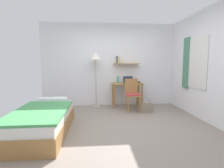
# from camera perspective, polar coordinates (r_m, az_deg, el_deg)

# --- Properties ---
(ground_plane) EXTENTS (5.28, 5.28, 0.00)m
(ground_plane) POSITION_cam_1_polar(r_m,az_deg,el_deg) (3.87, 2.50, -13.45)
(ground_plane) COLOR gray
(wall_back) EXTENTS (4.40, 0.27, 2.60)m
(wall_back) POSITION_cam_1_polar(r_m,az_deg,el_deg) (5.65, -0.06, 6.26)
(wall_back) COLOR white
(wall_back) RESTS_ON ground_plane
(wall_right) EXTENTS (0.10, 4.40, 2.60)m
(wall_right) POSITION_cam_1_polar(r_m,az_deg,el_deg) (4.43, 29.59, 5.44)
(wall_right) COLOR white
(wall_right) RESTS_ON ground_plane
(bed) EXTENTS (0.94, 1.96, 0.54)m
(bed) POSITION_cam_1_polar(r_m,az_deg,el_deg) (3.67, -21.50, -11.06)
(bed) COLOR #9E703D
(bed) RESTS_ON ground_plane
(desk) EXTENTS (0.92, 0.56, 0.74)m
(desk) POSITION_cam_1_polar(r_m,az_deg,el_deg) (5.44, 4.97, -1.29)
(desk) COLOR #9E703D
(desk) RESTS_ON ground_plane
(desk_chair) EXTENTS (0.41, 0.43, 0.91)m
(desk_chair) POSITION_cam_1_polar(r_m,az_deg,el_deg) (4.98, 6.61, -3.02)
(desk_chair) COLOR #9E703D
(desk_chair) RESTS_ON ground_plane
(standing_lamp) EXTENTS (0.36, 0.36, 1.67)m
(standing_lamp) POSITION_cam_1_polar(r_m,az_deg,el_deg) (5.34, -5.34, 7.92)
(standing_lamp) COLOR #B2A893
(standing_lamp) RESTS_ON ground_plane
(laptop) EXTENTS (0.31, 0.21, 0.20)m
(laptop) POSITION_cam_1_polar(r_m,az_deg,el_deg) (5.51, 5.30, 0.92)
(laptop) COLOR black
(laptop) RESTS_ON desk
(water_bottle) EXTENTS (0.06, 0.06, 0.23)m
(water_bottle) POSITION_cam_1_polar(r_m,az_deg,el_deg) (5.37, 1.91, 1.47)
(water_bottle) COLOR #42A87F
(water_bottle) RESTS_ON desk
(book_stack) EXTENTS (0.17, 0.24, 0.05)m
(book_stack) POSITION_cam_1_polar(r_m,az_deg,el_deg) (5.53, 8.18, 0.61)
(book_stack) COLOR orange
(book_stack) RESTS_ON desk
(handbag) EXTENTS (0.33, 0.13, 0.42)m
(handbag) POSITION_cam_1_polar(r_m,az_deg,el_deg) (4.93, 11.06, -7.50)
(handbag) COLOR gray
(handbag) RESTS_ON ground_plane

